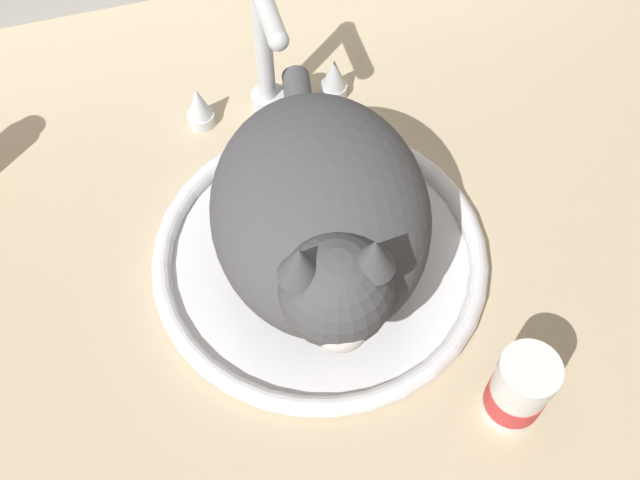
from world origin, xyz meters
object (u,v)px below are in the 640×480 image
object	(u,v)px
pill_bottle	(518,390)
sink_basin	(320,256)
cat	(322,222)
faucet	(267,68)

from	to	relation	value
pill_bottle	sink_basin	bearing A→B (deg)	121.53
sink_basin	cat	xyz separation A→B (cm)	(-0.24, -1.52, 8.76)
sink_basin	pill_bottle	bearing A→B (deg)	-58.47
cat	faucet	bearing A→B (deg)	89.39
cat	sink_basin	bearing A→B (deg)	80.98
faucet	pill_bottle	size ratio (longest dim) A/B	2.03
faucet	cat	size ratio (longest dim) A/B	0.50
sink_basin	faucet	distance (cm)	22.05
cat	pill_bottle	bearing A→B (deg)	-55.93
pill_bottle	faucet	bearing A→B (deg)	106.71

